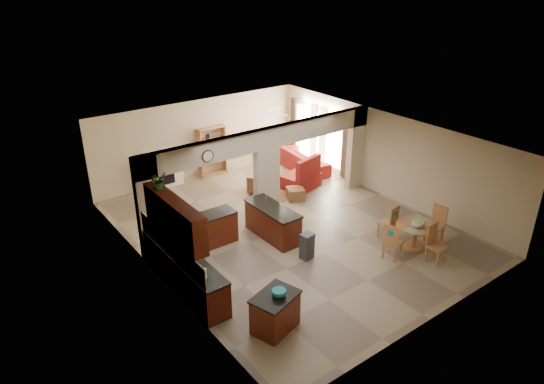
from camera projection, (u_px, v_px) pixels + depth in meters
floor at (287, 229)px, 14.11m from camera, size 10.00×10.00×0.00m
ceiling at (288, 137)px, 12.93m from camera, size 10.00×10.00×0.00m
wall_back at (200, 139)px, 17.16m from camera, size 8.00×0.00×8.00m
wall_front at (439, 265)px, 9.89m from camera, size 8.00×0.00×8.00m
wall_left at (154, 226)px, 11.36m from camera, size 0.00×10.00×10.00m
wall_right at (384, 155)px, 15.69m from camera, size 0.00×10.00×10.00m
partition_left_pier at (148, 208)px, 12.25m from camera, size 0.60×0.25×2.80m
partition_center_pier at (267, 183)px, 14.38m from camera, size 0.80×0.25×2.20m
partition_right_pier at (356, 148)px, 16.25m from camera, size 0.60×0.25×2.80m
partition_header at (266, 138)px, 13.79m from camera, size 8.00×0.25×0.60m
kitchen_counter at (190, 255)px, 11.98m from camera, size 2.52×3.29×1.48m
upper_cabinets at (174, 217)px, 10.66m from camera, size 0.35×2.40×0.90m
peninsula at (273, 222)px, 13.52m from camera, size 0.70×1.85×0.91m
wall_clock at (208, 156)px, 12.62m from camera, size 0.34×0.03×0.34m
rug at (276, 194)px, 16.29m from camera, size 1.60×1.30×0.01m
fireplace at (163, 171)px, 16.51m from camera, size 1.60×0.35×1.20m
shelving_unit at (212, 151)px, 17.43m from camera, size 1.00×0.32×1.80m
window_a at (334, 142)px, 17.43m from camera, size 0.02×0.90×1.90m
window_b at (304, 131)px, 18.67m from camera, size 0.02×0.90×1.90m
glazed_door at (319, 140)px, 18.11m from camera, size 0.02×0.70×2.10m
drape_a_left at (345, 147)px, 16.97m from camera, size 0.10×0.28×2.30m
drape_a_right at (322, 138)px, 17.84m from camera, size 0.10×0.28×2.30m
drape_b_left at (314, 135)px, 18.21m from camera, size 0.10×0.28×2.30m
drape_b_right at (293, 127)px, 19.08m from camera, size 0.10×0.28×2.30m
ceiling_fan at (268, 112)px, 16.03m from camera, size 1.00×1.00×0.10m
kitchen_island at (275, 312)px, 10.04m from camera, size 1.14×0.96×0.85m
teal_bowl at (279, 293)px, 9.83m from camera, size 0.29×0.29×0.14m
trash_can at (307, 247)px, 12.56m from camera, size 0.35×0.31×0.66m
dining_table at (415, 233)px, 12.94m from camera, size 1.04×1.04×0.71m
fruit_bowl at (417, 224)px, 12.73m from camera, size 0.31×0.31×0.17m
sofa at (302, 160)px, 18.15m from camera, size 2.64×1.32×0.74m
chaise at (300, 181)px, 16.68m from camera, size 1.39×1.23×0.48m
armchair at (260, 183)px, 16.28m from camera, size 0.97×0.97×0.65m
ottoman at (295, 194)px, 15.83m from camera, size 0.70×0.70×0.39m
plant at (158, 180)px, 10.88m from camera, size 0.41×0.37×0.42m
chair_north at (391, 221)px, 13.39m from camera, size 0.48×0.48×1.02m
chair_east at (437, 222)px, 13.32m from camera, size 0.48×0.48×1.02m
chair_south at (434, 242)px, 12.37m from camera, size 0.45×0.45×1.02m
chair_west at (392, 240)px, 12.43m from camera, size 0.51×0.51×1.02m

